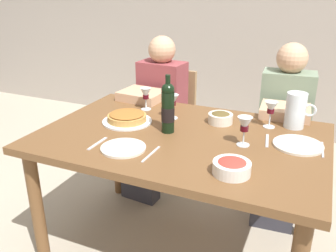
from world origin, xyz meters
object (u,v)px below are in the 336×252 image
at_px(dinner_plate_right_setting, 123,148).
at_px(chair_right, 283,132).
at_px(wine_glass_left_diner, 245,125).
at_px(dining_table, 181,150).
at_px(olive_bowl, 220,117).
at_px(dinner_plate_left_setting, 298,145).
at_px(baked_tart, 127,118).
at_px(diner_left, 155,112).
at_px(wine_bottle, 168,108).
at_px(wine_glass_right_diner, 271,109).
at_px(wine_glass_spare, 146,95).
at_px(salad_bowl, 232,167).
at_px(wine_glass_centre, 172,101).
at_px(diner_right, 283,128).
at_px(water_pitcher, 295,112).

xyz_separation_m(dinner_plate_right_setting, chair_right, (0.64, 1.20, -0.27)).
bearing_deg(chair_right, wine_glass_left_diner, 78.93).
bearing_deg(wine_glass_left_diner, dining_table, -179.29).
relative_size(olive_bowl, dinner_plate_left_setting, 0.58).
xyz_separation_m(baked_tart, wine_glass_left_diner, (0.69, -0.04, 0.08)).
height_order(dining_table, dinner_plate_left_setting, dinner_plate_left_setting).
height_order(olive_bowl, dinner_plate_right_setting, olive_bowl).
height_order(dinner_plate_left_setting, diner_left, diner_left).
relative_size(olive_bowl, diner_left, 0.12).
xyz_separation_m(wine_bottle, wine_glass_right_diner, (0.49, 0.29, -0.03)).
xyz_separation_m(wine_glass_spare, dinner_plate_left_setting, (0.94, -0.19, -0.09)).
bearing_deg(wine_glass_left_diner, salad_bowl, -86.46).
bearing_deg(chair_right, dinner_plate_left_setting, 95.61).
xyz_separation_m(baked_tart, chair_right, (0.80, 0.87, -0.29)).
xyz_separation_m(wine_glass_left_diner, wine_glass_centre, (-0.47, 0.21, 0.00)).
distance_m(dinner_plate_left_setting, diner_right, 0.62).
height_order(baked_tart, diner_right, diner_right).
distance_m(dinner_plate_left_setting, diner_left, 1.18).
relative_size(wine_glass_spare, diner_left, 0.12).
distance_m(diner_left, chair_right, 0.96).
bearing_deg(dinner_plate_left_setting, wine_glass_centre, 171.26).
bearing_deg(wine_glass_left_diner, olive_bowl, 127.43).
height_order(wine_glass_left_diner, wine_glass_spare, wine_glass_left_diner).
height_order(olive_bowl, wine_glass_right_diner, wine_glass_right_diner).
bearing_deg(chair_right, water_pitcher, 95.35).
distance_m(wine_bottle, olive_bowl, 0.35).
relative_size(wine_glass_right_diner, diner_left, 0.13).
bearing_deg(dinner_plate_right_setting, dining_table, 55.55).
xyz_separation_m(salad_bowl, dinner_plate_right_setting, (-0.54, 0.03, -0.03)).
distance_m(wine_glass_spare, chair_right, 1.08).
relative_size(wine_glass_spare, dinner_plate_left_setting, 0.58).
height_order(wine_glass_right_diner, dinner_plate_right_setting, wine_glass_right_diner).
height_order(water_pitcher, baked_tart, water_pitcher).
xyz_separation_m(wine_glass_right_diner, wine_glass_centre, (-0.55, -0.09, -0.00)).
bearing_deg(salad_bowl, diner_right, 83.91).
xyz_separation_m(baked_tart, diner_left, (-0.11, 0.59, -0.17)).
distance_m(baked_tart, chair_right, 1.22).
bearing_deg(wine_glass_spare, salad_bowl, -40.19).
bearing_deg(olive_bowl, diner_left, 147.68).
relative_size(wine_glass_left_diner, dinner_plate_right_setting, 0.68).
bearing_deg(dining_table, wine_bottle, 172.81).
bearing_deg(olive_bowl, wine_glass_spare, 175.39).
bearing_deg(diner_right, water_pitcher, 99.57).
relative_size(dinner_plate_left_setting, dinner_plate_right_setting, 1.10).
xyz_separation_m(wine_bottle, diner_left, (-0.38, 0.62, -0.28)).
bearing_deg(dinner_plate_left_setting, diner_right, 102.28).
bearing_deg(olive_bowl, wine_glass_left_diner, -52.57).
xyz_separation_m(water_pitcher, dinner_plate_right_setting, (-0.73, -0.63, -0.08)).
bearing_deg(wine_glass_spare, dinner_plate_right_setting, -73.92).
bearing_deg(wine_glass_right_diner, olive_bowl, -170.08).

